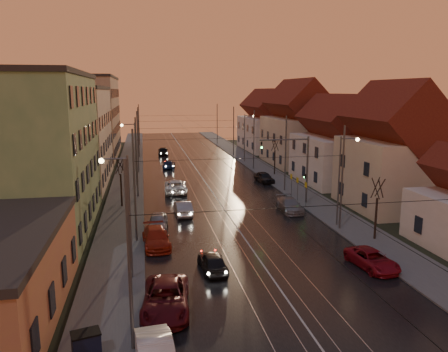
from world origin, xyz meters
TOP-DOWN VIEW (x-y plane):
  - ground at (0.00, 0.00)m, footprint 160.00×160.00m
  - road at (0.00, 40.00)m, footprint 16.00×120.00m
  - sidewalk_left at (-10.00, 40.00)m, footprint 4.00×120.00m
  - sidewalk_right at (10.00, 40.00)m, footprint 4.00×120.00m
  - tram_rail_0 at (-2.20, 40.00)m, footprint 0.06×120.00m
  - tram_rail_1 at (-0.77, 40.00)m, footprint 0.06×120.00m
  - tram_rail_2 at (0.77, 40.00)m, footprint 0.06×120.00m
  - tram_rail_3 at (2.20, 40.00)m, footprint 0.06×120.00m
  - apartment_left_1 at (-17.50, 14.00)m, footprint 10.00×18.00m
  - apartment_left_2 at (-17.50, 34.00)m, footprint 10.00×20.00m
  - apartment_left_3 at (-17.50, 58.00)m, footprint 10.00×24.00m
  - house_right_1 at (17.00, 15.00)m, footprint 8.67×10.20m
  - house_right_2 at (17.00, 28.00)m, footprint 9.18×12.24m
  - house_right_3 at (17.00, 43.00)m, footprint 9.18×14.28m
  - house_right_4 at (17.00, 61.00)m, footprint 9.18×16.32m
  - catenary_pole_l_0 at (-8.60, -6.00)m, footprint 0.16×0.16m
  - catenary_pole_l_1 at (-8.60, 9.00)m, footprint 0.16×0.16m
  - catenary_pole_r_1 at (8.60, 9.00)m, footprint 0.16×0.16m
  - catenary_pole_l_2 at (-8.60, 24.00)m, footprint 0.16×0.16m
  - catenary_pole_r_2 at (8.60, 24.00)m, footprint 0.16×0.16m
  - catenary_pole_l_3 at (-8.60, 39.00)m, footprint 0.16×0.16m
  - catenary_pole_r_3 at (8.60, 39.00)m, footprint 0.16×0.16m
  - catenary_pole_l_4 at (-8.60, 54.00)m, footprint 0.16×0.16m
  - catenary_pole_r_4 at (8.60, 54.00)m, footprint 0.16×0.16m
  - catenary_pole_l_5 at (-8.60, 72.00)m, footprint 0.16×0.16m
  - catenary_pole_r_5 at (8.60, 72.00)m, footprint 0.16×0.16m
  - street_lamp_0 at (-9.10, 2.00)m, footprint 1.75×0.32m
  - street_lamp_1 at (9.10, 10.00)m, footprint 1.75×0.32m
  - street_lamp_2 at (-9.10, 30.00)m, footprint 1.75×0.32m
  - street_lamp_3 at (9.10, 46.00)m, footprint 1.75×0.32m
  - traffic_light_mast at (7.99, 18.00)m, footprint 5.30×0.32m
  - bare_tree_0 at (-10.20, 20.00)m, footprint 1.09×1.09m
  - bare_tree_1 at (10.20, 6.00)m, footprint 1.09×1.09m
  - bare_tree_2 at (10.40, 34.00)m, footprint 1.09×1.09m
  - driving_car_0 at (-3.57, 2.33)m, footprint 1.78×3.95m
  - driving_car_1 at (-4.27, 16.05)m, footprint 1.61×4.28m
  - driving_car_2 at (-4.24, 25.73)m, footprint 2.84×5.62m
  - driving_car_3 at (-4.06, 42.42)m, footprint 2.26×4.44m
  - driving_car_4 at (-4.22, 56.79)m, footprint 1.98×4.66m
  - parked_left_1 at (-6.91, -2.53)m, footprint 2.97×5.61m
  - parked_left_2 at (-7.10, 7.78)m, footprint 2.24×4.89m
  - parked_left_3 at (-6.80, 12.07)m, footprint 2.00×4.13m
  - parked_right_0 at (7.13, 0.89)m, footprint 2.50×4.59m
  - parked_right_1 at (6.27, 15.42)m, footprint 1.97×4.64m
  - parked_right_2 at (7.60, 29.42)m, footprint 2.16×4.24m
  - dumpster at (-10.62, -6.26)m, footprint 1.37×1.09m

SIDE VIEW (x-z plane):
  - ground at x=0.00m, z-range 0.00..0.00m
  - road at x=0.00m, z-range 0.00..0.04m
  - tram_rail_0 at x=-2.20m, z-range 0.04..0.07m
  - tram_rail_1 at x=-0.77m, z-range 0.04..0.07m
  - tram_rail_2 at x=0.77m, z-range 0.04..0.07m
  - tram_rail_3 at x=2.20m, z-range 0.04..0.07m
  - sidewalk_left at x=-10.00m, z-range 0.00..0.15m
  - sidewalk_right at x=10.00m, z-range 0.00..0.15m
  - parked_right_0 at x=7.13m, z-range 0.00..1.22m
  - driving_car_3 at x=-4.06m, z-range 0.00..1.23m
  - driving_car_0 at x=-3.57m, z-range 0.00..1.31m
  - parked_right_1 at x=6.27m, z-range 0.00..1.33m
  - parked_left_3 at x=-6.80m, z-range 0.00..1.36m
  - parked_right_2 at x=7.60m, z-range 0.00..1.38m
  - parked_left_2 at x=-7.10m, z-range 0.00..1.39m
  - driving_car_1 at x=-4.27m, z-range 0.00..1.40m
  - dumpster at x=-10.62m, z-range 0.15..1.25m
  - parked_left_1 at x=-6.91m, z-range 0.00..1.50m
  - driving_car_2 at x=-4.24m, z-range 0.00..1.52m
  - driving_car_4 at x=-4.22m, z-range 0.00..1.57m
  - bare_tree_0 at x=-10.20m, z-range -0.07..5.04m
  - bare_tree_1 at x=10.20m, z-range -0.07..5.04m
  - bare_tree_2 at x=10.40m, z-range -0.07..5.04m
  - catenary_pole_l_0 at x=-8.60m, z-range 0.00..9.00m
  - catenary_pole_l_1 at x=-8.60m, z-range 0.00..9.00m
  - catenary_pole_r_1 at x=8.60m, z-range 0.00..9.00m
  - catenary_pole_l_2 at x=-8.60m, z-range 0.00..9.00m
  - catenary_pole_r_2 at x=8.60m, z-range 0.00..9.00m
  - catenary_pole_l_3 at x=-8.60m, z-range 0.00..9.00m
  - catenary_pole_r_3 at x=8.60m, z-range 0.00..9.00m
  - catenary_pole_l_4 at x=-8.60m, z-range 0.00..9.00m
  - catenary_pole_r_4 at x=8.60m, z-range 0.00..9.00m
  - catenary_pole_l_5 at x=-8.60m, z-range 0.00..9.00m
  - catenary_pole_r_5 at x=8.60m, z-range 0.00..9.00m
  - traffic_light_mast at x=7.99m, z-range 1.00..8.20m
  - house_right_2 at x=17.00m, z-range 0.04..9.24m
  - street_lamp_0 at x=-9.10m, z-range 0.89..8.89m
  - street_lamp_1 at x=9.10m, z-range 0.89..8.89m
  - street_lamp_2 at x=-9.10m, z-range 0.89..8.89m
  - street_lamp_3 at x=9.10m, z-range 0.89..8.89m
  - house_right_4 at x=17.00m, z-range 0.05..10.05m
  - house_right_1 at x=17.00m, z-range 0.05..10.85m
  - house_right_3 at x=17.00m, z-range 0.05..11.55m
  - apartment_left_2 at x=-17.50m, z-range 0.00..12.00m
  - apartment_left_1 at x=-17.50m, z-range 0.00..13.00m
  - apartment_left_3 at x=-17.50m, z-range 0.00..14.00m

